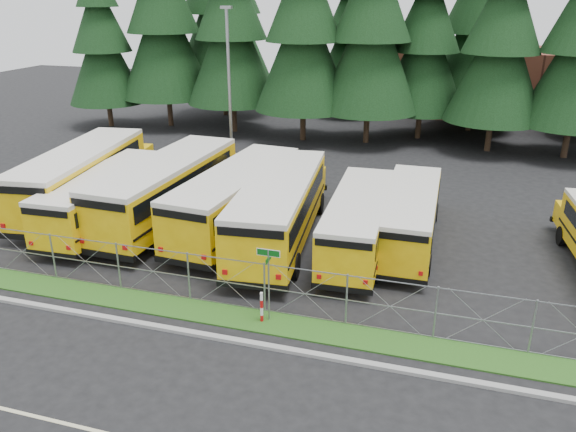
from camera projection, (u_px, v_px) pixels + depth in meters
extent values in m
plane|color=black|center=(299.00, 302.00, 21.20)|extent=(120.00, 120.00, 0.00)
cube|color=gray|center=(273.00, 347.00, 18.42)|extent=(50.00, 0.25, 0.12)
cube|color=#1F4212|center=(286.00, 325.00, 19.68)|extent=(50.00, 1.40, 0.06)
cube|color=brown|center=(470.00, 80.00, 54.09)|extent=(22.00, 10.00, 6.00)
cylinder|color=gray|center=(269.00, 286.00, 19.51)|extent=(0.06, 0.06, 2.80)
cube|color=#0B5314|center=(268.00, 253.00, 19.03)|extent=(0.80, 0.03, 0.22)
cube|color=white|center=(268.00, 253.00, 19.03)|extent=(0.84, 0.02, 0.26)
cube|color=#0B5314|center=(268.00, 259.00, 19.12)|extent=(0.03, 0.55, 0.18)
cylinder|color=#B20C0C|center=(262.00, 308.00, 19.70)|extent=(0.11, 0.11, 1.20)
cylinder|color=gray|center=(230.00, 91.00, 36.21)|extent=(0.20, 0.20, 10.00)
cube|color=gray|center=(226.00, 7.00, 34.33)|extent=(0.70, 0.35, 0.18)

